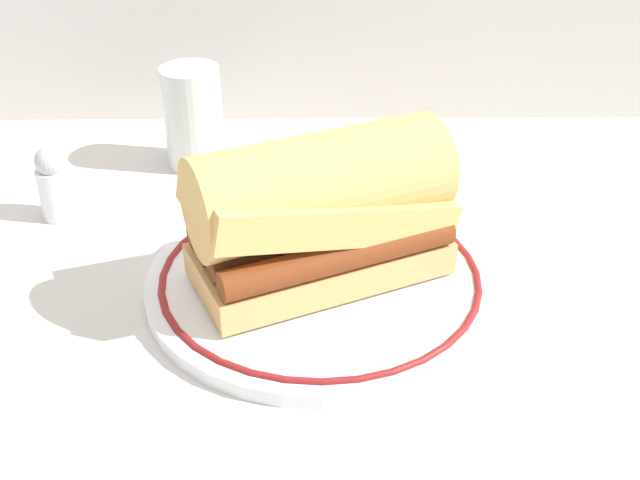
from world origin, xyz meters
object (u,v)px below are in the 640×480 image
(plate, at_px, (320,279))
(salt_shaker, at_px, (55,184))
(drinking_glass, at_px, (194,123))
(sausage_sandwich, at_px, (320,209))

(plate, distance_m, salt_shaker, 0.27)
(plate, relative_size, salt_shaker, 3.94)
(salt_shaker, bearing_deg, drinking_glass, 43.29)
(sausage_sandwich, xyz_separation_m, drinking_glass, (-0.12, 0.22, -0.03))
(sausage_sandwich, relative_size, salt_shaker, 3.08)
(salt_shaker, bearing_deg, plate, -25.59)
(sausage_sandwich, distance_m, drinking_glass, 0.25)
(plate, distance_m, drinking_glass, 0.26)
(plate, xyz_separation_m, drinking_glass, (-0.12, 0.22, 0.04))
(plate, height_order, sausage_sandwich, sausage_sandwich)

